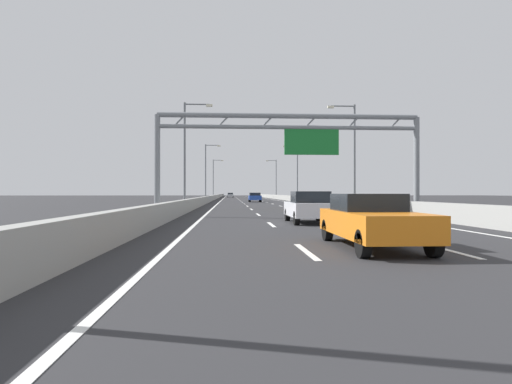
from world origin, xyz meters
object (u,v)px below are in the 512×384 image
Objects in this scene: silver_car at (230,195)px; blue_car at (255,197)px; streetlamp_left_distant at (214,176)px; orange_car at (371,220)px; sign_gantry at (292,138)px; streetlamp_right_distant at (275,177)px; white_car at (309,207)px; streetlamp_left_far at (207,169)px; streetlamp_left_mid at (187,148)px; streetlamp_right_mid at (352,149)px; yellow_car at (311,200)px; streetlamp_right_far at (296,169)px.

blue_car is at bearing -86.70° from silver_car.
streetlamp_left_distant is 2.05× the size of orange_car.
streetlamp_right_distant is (7.28, 79.73, 0.55)m from sign_gantry.
silver_car is 111.00m from white_car.
orange_car is at bearing -90.38° from sign_gantry.
silver_car is at bearing 86.13° from streetlamp_left_far.
white_car is at bearing -90.77° from sign_gantry.
sign_gantry is at bearing 89.62° from orange_car.
streetlamp_right_mid is at bearing 0.00° from streetlamp_left_mid.
sign_gantry is 3.91× the size of blue_car.
streetlamp_left_far is 2.05× the size of orange_car.
streetlamp_right_mid reaches higher than sign_gantry.
streetlamp_left_mid is 1.00× the size of streetlamp_right_distant.
streetlamp_left_mid is at bearing -179.17° from yellow_car.
streetlamp_left_far is at bearing 144.79° from blue_car.
streetlamp_left_far is (-14.93, 33.68, 0.00)m from streetlamp_right_mid.
streetlamp_right_distant is 2.25× the size of silver_car.
streetlamp_left_mid is 2.27× the size of white_car.
white_car is (-0.11, -46.78, 0.01)m from blue_car.
orange_car is at bearing -90.13° from blue_car.
sign_gantry is 3.95× the size of white_car.
yellow_car reaches higher than orange_car.
streetlamp_left_distant is at bearing 180.00° from streetlamp_right_distant.
streetlamp_right_mid is 1.00× the size of streetlamp_left_distant.
yellow_car reaches higher than blue_car.
sign_gantry is at bearing -95.22° from streetlamp_right_distant.
blue_car is at bearing -35.21° from streetlamp_left_far.
orange_car is at bearing -97.50° from yellow_car.
streetlamp_right_far is at bearing 36.73° from blue_car.
orange_car is at bearing -94.44° from streetlamp_right_distant.
streetlamp_right_far is at bearing 83.70° from yellow_car.
sign_gantry is 3.56× the size of orange_car.
streetlamp_right_mid and streetlamp_right_far have the same top height.
streetlamp_left_mid is 29.19m from orange_car.
streetlamp_left_mid is 33.68m from streetlamp_left_far.
sign_gantry is at bearing -87.99° from silver_car.
orange_car is at bearing -85.47° from streetlamp_left_distant.
streetlamp_left_distant reaches higher than yellow_car.
streetlamp_right_far reaches higher than white_car.
blue_car is (0.03, 40.64, -4.10)m from sign_gantry.
sign_gantry is 14.37m from streetlamp_right_mid.
yellow_car is at bearing 78.90° from white_car.
streetlamp_left_mid reaches higher than yellow_car.
streetlamp_left_mid is at bearing 121.72° from sign_gantry.
white_car is (-0.08, -6.14, -4.09)m from sign_gantry.
streetlamp_left_mid is 1.00× the size of streetlamp_right_mid.
white_car is at bearing -88.14° from silver_car.
streetlamp_left_distant is at bearing 90.00° from streetlamp_left_mid.
white_car is at bearing -101.10° from yellow_car.
orange_car is (7.54, -95.17, -4.67)m from streetlamp_left_distant.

